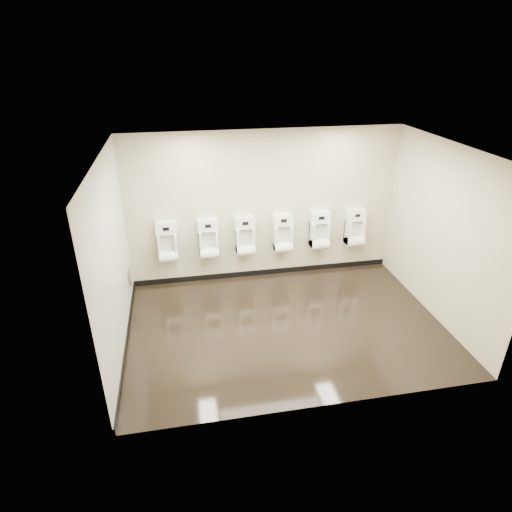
{
  "coord_description": "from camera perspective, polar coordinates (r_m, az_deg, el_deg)",
  "views": [
    {
      "loc": [
        -1.52,
        -5.5,
        4.08
      ],
      "look_at": [
        -0.39,
        0.55,
        1.02
      ],
      "focal_mm": 30.0,
      "sensor_mm": 36.0,
      "label": 1
    }
  ],
  "objects": [
    {
      "name": "ground",
      "position": [
        7.02,
        3.99,
        -9.2
      ],
      "size": [
        5.0,
        3.5,
        0.0
      ],
      "primitive_type": "cube",
      "color": "black",
      "rests_on": "ground"
    },
    {
      "name": "ceiling",
      "position": [
        5.85,
        4.87,
        13.71
      ],
      "size": [
        5.0,
        3.5,
        0.0
      ],
      "primitive_type": "cube",
      "color": "white"
    },
    {
      "name": "back_wall",
      "position": [
        7.88,
        1.17,
        6.55
      ],
      "size": [
        5.0,
        0.02,
        2.8
      ],
      "primitive_type": "cube",
      "color": "#BCB298",
      "rests_on": "ground"
    },
    {
      "name": "front_wall",
      "position": [
        4.85,
        9.63,
        -7.5
      ],
      "size": [
        5.0,
        0.02,
        2.8
      ],
      "primitive_type": "cube",
      "color": "#BCB298",
      "rests_on": "ground"
    },
    {
      "name": "left_wall",
      "position": [
        6.2,
        -18.59,
        -0.68
      ],
      "size": [
        0.02,
        3.5,
        2.8
      ],
      "primitive_type": "cube",
      "color": "#BCB298",
      "rests_on": "ground"
    },
    {
      "name": "right_wall",
      "position": [
        7.32,
        23.7,
        2.64
      ],
      "size": [
        0.02,
        3.5,
        2.8
      ],
      "primitive_type": "cube",
      "color": "#BCB298",
      "rests_on": "ground"
    },
    {
      "name": "tile_overlay_left",
      "position": [
        6.19,
        -18.54,
        -0.68
      ],
      "size": [
        0.01,
        3.5,
        2.8
      ],
      "primitive_type": "cube",
      "color": "silver",
      "rests_on": "ground"
    },
    {
      "name": "skirting_back",
      "position": [
        8.42,
        1.1,
        -2.15
      ],
      "size": [
        5.0,
        0.02,
        0.1
      ],
      "primitive_type": "cube",
      "color": "black",
      "rests_on": "ground"
    },
    {
      "name": "skirting_left",
      "position": [
        6.89,
        -16.87,
        -10.72
      ],
      "size": [
        0.02,
        3.5,
        0.1
      ],
      "primitive_type": "cube",
      "color": "black",
      "rests_on": "ground"
    },
    {
      "name": "access_panel",
      "position": [
        7.66,
        -16.55,
        -2.64
      ],
      "size": [
        0.04,
        0.25,
        0.25
      ],
      "color": "#9E9EA3",
      "rests_on": "left_wall"
    },
    {
      "name": "urinal_0",
      "position": [
        7.82,
        -11.69,
        1.48
      ],
      "size": [
        0.39,
        0.29,
        0.72
      ],
      "color": "white",
      "rests_on": "back_wall"
    },
    {
      "name": "urinal_1",
      "position": [
        7.83,
        -6.33,
        1.92
      ],
      "size": [
        0.39,
        0.29,
        0.72
      ],
      "color": "white",
      "rests_on": "back_wall"
    },
    {
      "name": "urinal_2",
      "position": [
        7.9,
        -1.46,
        2.31
      ],
      "size": [
        0.39,
        0.29,
        0.72
      ],
      "color": "white",
      "rests_on": "back_wall"
    },
    {
      "name": "urinal_3",
      "position": [
        8.03,
        3.57,
        2.69
      ],
      "size": [
        0.39,
        0.29,
        0.72
      ],
      "color": "white",
      "rests_on": "back_wall"
    },
    {
      "name": "urinal_4",
      "position": [
        8.23,
        8.48,
        3.04
      ],
      "size": [
        0.39,
        0.29,
        0.72
      ],
      "color": "white",
      "rests_on": "back_wall"
    },
    {
      "name": "urinal_5",
      "position": [
        8.48,
        13.04,
        3.35
      ],
      "size": [
        0.39,
        0.29,
        0.72
      ],
      "color": "white",
      "rests_on": "back_wall"
    }
  ]
}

